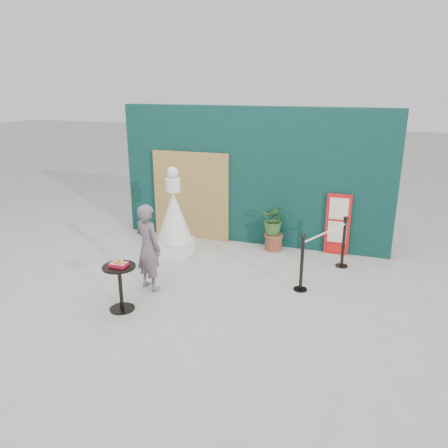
{
  "coord_description": "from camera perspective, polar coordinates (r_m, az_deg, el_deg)",
  "views": [
    {
      "loc": [
        2.45,
        -5.97,
        3.45
      ],
      "look_at": [
        0.0,
        1.2,
        1.0
      ],
      "focal_mm": 35.0,
      "sensor_mm": 36.0,
      "label": 1
    }
  ],
  "objects": [
    {
      "name": "back_wall",
      "position": [
        9.64,
        3.78,
        6.21
      ],
      "size": [
        6.0,
        0.3,
        3.0
      ],
      "primitive_type": "cube",
      "color": "#0A3031",
      "rests_on": "ground"
    },
    {
      "name": "bamboo_fence",
      "position": [
        10.01,
        -4.37,
        3.69
      ],
      "size": [
        1.8,
        0.08,
        2.0
      ],
      "primitive_type": "cube",
      "color": "tan",
      "rests_on": "ground"
    },
    {
      "name": "ground",
      "position": [
        7.32,
        -3.09,
        -10.24
      ],
      "size": [
        60.0,
        60.0,
        0.0
      ],
      "primitive_type": "plane",
      "color": "#ADAAA5",
      "rests_on": "ground"
    },
    {
      "name": "woman",
      "position": [
        7.6,
        -9.87,
        -3.03
      ],
      "size": [
        0.66,
        0.56,
        1.54
      ],
      "primitive_type": "imported",
      "rotation": [
        0.0,
        0.0,
        2.74
      ],
      "color": "slate",
      "rests_on": "ground"
    },
    {
      "name": "menu_board",
      "position": [
        9.37,
        14.63,
        -0.08
      ],
      "size": [
        0.5,
        0.07,
        1.3
      ],
      "color": "red",
      "rests_on": "ground"
    },
    {
      "name": "stanchion_barrier",
      "position": [
        8.21,
        12.92,
        -3.66
      ],
      "size": [
        0.84,
        1.54,
        1.03
      ],
      "color": "black",
      "rests_on": "ground"
    },
    {
      "name": "cafe_table",
      "position": [
        7.08,
        -13.42,
        -7.23
      ],
      "size": [
        0.52,
        0.52,
        0.75
      ],
      "color": "black",
      "rests_on": "ground"
    },
    {
      "name": "planter",
      "position": [
        9.37,
        6.56,
        0.05
      ],
      "size": [
        0.6,
        0.52,
        1.02
      ],
      "color": "brown",
      "rests_on": "ground"
    },
    {
      "name": "food_basket",
      "position": [
        6.97,
        -13.57,
        -5.07
      ],
      "size": [
        0.26,
        0.19,
        0.11
      ],
      "color": "#B5132A",
      "rests_on": "cafe_table"
    },
    {
      "name": "statue",
      "position": [
        9.02,
        -6.52,
        0.49
      ],
      "size": [
        0.73,
        0.73,
        1.88
      ],
      "color": "white",
      "rests_on": "ground"
    }
  ]
}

